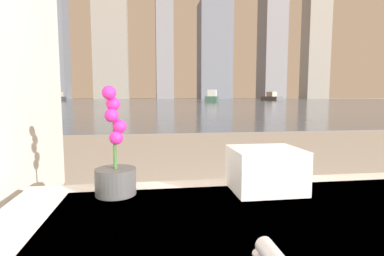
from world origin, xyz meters
TOP-DOWN VIEW (x-y plane):
  - potted_orchid at (-0.61, 0.82)m, footprint 0.15×0.15m
  - towel_stack at (-0.05, 0.79)m, footprint 0.25×0.22m
  - harbor_water at (0.00, 62.00)m, footprint 180.00×110.00m
  - harbor_boat_0 at (-19.01, 65.34)m, footprint 1.92×5.08m
  - harbor_boat_1 at (9.71, 47.99)m, footprint 3.33×5.67m
  - harbor_boat_2 at (26.54, 63.59)m, footprint 3.37×5.55m
  - skyline_tower_2 at (5.52, 118.00)m, footprint 6.45×10.66m
  - skyline_tower_3 at (25.32, 118.00)m, footprint 12.40×11.00m
  - skyline_tower_4 at (49.07, 118.00)m, footprint 8.84×10.74m
  - skyline_tower_5 at (68.12, 118.00)m, footprint 9.59×7.25m

SIDE VIEW (x-z plane):
  - harbor_water at x=0.00m, z-range 0.00..0.01m
  - towel_stack at x=-0.05m, z-range 0.55..0.71m
  - potted_orchid at x=-0.61m, z-range 0.46..0.85m
  - harbor_boat_0 at x=-19.01m, z-range -0.27..1.61m
  - harbor_boat_2 at x=26.54m, z-range -0.28..1.69m
  - harbor_boat_1 at x=9.71m, z-range -0.29..1.72m
  - skyline_tower_3 at x=25.32m, z-range 0.00..37.24m
  - skyline_tower_2 at x=5.52m, z-range 0.00..47.92m
  - skyline_tower_4 at x=49.07m, z-range 0.00..65.79m
  - skyline_tower_5 at x=68.12m, z-range 0.00..66.51m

